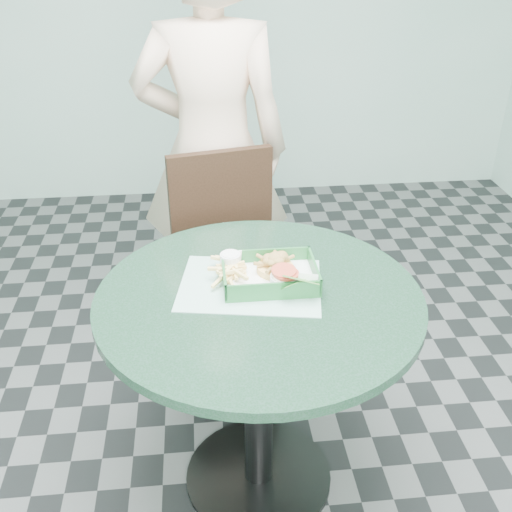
{
  "coord_description": "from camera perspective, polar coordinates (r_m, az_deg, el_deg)",
  "views": [
    {
      "loc": [
        -0.16,
        -1.42,
        1.72
      ],
      "look_at": [
        0.0,
        0.1,
        0.84
      ],
      "focal_mm": 42.0,
      "sensor_mm": 36.0,
      "label": 1
    }
  ],
  "objects": [
    {
      "name": "sauce_ramekin",
      "position": [
        1.8,
        -2.44,
        -0.76
      ],
      "size": [
        0.06,
        0.06,
        0.03
      ],
      "rotation": [
        0.0,
        0.0,
        -0.08
      ],
      "color": "white",
      "rests_on": "food_basket"
    },
    {
      "name": "diner_person",
      "position": [
        2.45,
        -4.29,
        12.81
      ],
      "size": [
        0.77,
        0.54,
        2.0
      ],
      "primitive_type": "imported",
      "rotation": [
        0.0,
        0.0,
        3.05
      ],
      "color": "beige",
      "rests_on": "floor"
    },
    {
      "name": "floor",
      "position": [
        2.24,
        0.24,
        -20.31
      ],
      "size": [
        4.0,
        5.0,
        0.02
      ],
      "primitive_type": "cube",
      "color": "#303335",
      "rests_on": "ground"
    },
    {
      "name": "fries_pile",
      "position": [
        1.78,
        -2.33,
        -1.49
      ],
      "size": [
        0.13,
        0.14,
        0.05
      ],
      "primitive_type": null,
      "rotation": [
        0.0,
        0.0,
        0.13
      ],
      "color": "#FFD67C",
      "rests_on": "food_basket"
    },
    {
      "name": "food_basket",
      "position": [
        1.77,
        1.28,
        -2.59
      ],
      "size": [
        0.27,
        0.2,
        0.06
      ],
      "rotation": [
        0.0,
        0.0,
        0.0
      ],
      "color": "#216830",
      "rests_on": "placemat"
    },
    {
      "name": "cafe_table",
      "position": [
        1.83,
        0.28,
        -8.61
      ],
      "size": [
        0.94,
        0.94,
        0.75
      ],
      "color": "black",
      "rests_on": "floor"
    },
    {
      "name": "placemat",
      "position": [
        1.77,
        -0.55,
        -3.29
      ],
      "size": [
        0.45,
        0.37,
        0.0
      ],
      "primitive_type": "cube",
      "rotation": [
        0.0,
        0.0,
        -0.17
      ],
      "color": "#90C0B1",
      "rests_on": "cafe_table"
    },
    {
      "name": "garnish_cup",
      "position": [
        1.72,
        3.08,
        -2.69
      ],
      "size": [
        0.13,
        0.13,
        0.05
      ],
      "rotation": [
        0.0,
        0.0,
        0.11
      ],
      "color": "silver",
      "rests_on": "food_basket"
    },
    {
      "name": "crab_sandwich",
      "position": [
        1.78,
        1.83,
        -1.11
      ],
      "size": [
        0.11,
        0.11,
        0.07
      ],
      "rotation": [
        0.0,
        0.0,
        0.2
      ],
      "color": "#F1B763",
      "rests_on": "food_basket"
    },
    {
      "name": "dining_chair",
      "position": [
        2.39,
        -3.08,
        0.11
      ],
      "size": [
        0.42,
        0.42,
        0.93
      ],
      "rotation": [
        0.0,
        0.0,
        0.21
      ],
      "color": "#351C0F",
      "rests_on": "floor"
    }
  ]
}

